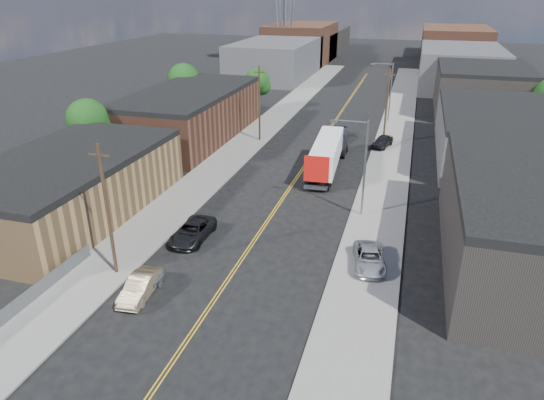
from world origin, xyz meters
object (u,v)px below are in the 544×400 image
Objects in this scene: semi_truck at (329,150)px; car_right_lot_a at (369,258)px; car_left_a at (141,286)px; car_ahead_truck at (338,133)px; car_right_lot_c at (382,141)px; car_left_c at (193,231)px; car_left_b at (140,287)px.

semi_truck is 3.06× the size of car_right_lot_a.
car_left_a is 0.74× the size of car_ahead_truck.
car_right_lot_c reaches higher than car_left_a.
car_left_a is at bearing -107.26° from car_ahead_truck.
semi_truck is 12.56m from car_ahead_truck.
semi_truck is at bearing -93.51° from car_ahead_truck.
semi_truck reaches higher than car_left_c.
semi_truck reaches higher than car_left_b.
car_right_lot_c is at bearing 65.82° from car_left_b.
car_right_lot_c is (13.20, 29.92, 0.15)m from car_left_c.
car_ahead_truck is at bearing 172.93° from car_right_lot_c.
car_left_c is (-7.84, -20.14, -1.47)m from semi_truck.
car_left_a is 0.93× the size of car_left_b.
car_left_b is 0.80× the size of car_ahead_truck.
car_ahead_truck is at bearing 93.23° from car_right_lot_a.
car_left_a is at bearing -93.10° from car_right_lot_c.
car_right_lot_a is at bearing -71.36° from car_right_lot_c.
car_left_a is at bearing -161.61° from car_right_lot_a.
car_right_lot_a is at bearing -84.52° from car_ahead_truck.
car_left_c is at bearing 84.82° from car_left_b.
car_right_lot_c is at bearing 82.81° from car_right_lot_a.
car_right_lot_a is 33.88m from car_ahead_truck.
car_left_c is (0.00, 8.42, 0.02)m from car_left_b.
car_right_lot_a is at bearing 23.50° from car_left_b.
car_right_lot_a is (14.62, 7.86, 0.13)m from car_left_a.
car_left_c is 1.10× the size of car_right_lot_a.
car_right_lot_a reaches higher than car_left_a.
car_ahead_truck reaches higher than car_left_a.
car_left_c is at bearing 89.74° from car_left_a.
semi_truck is 29.65m from car_left_b.
semi_truck is 21.69m from car_right_lot_a.
car_left_c is 33.31m from car_ahead_truck.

